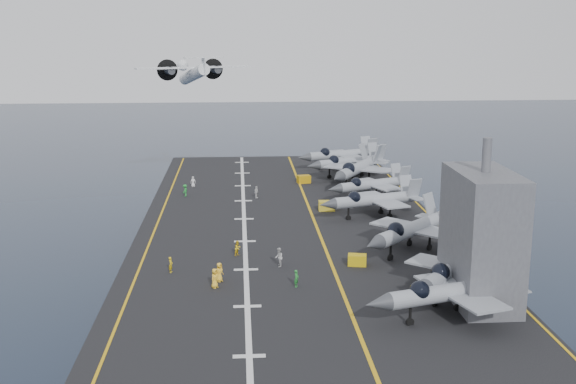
{
  "coord_description": "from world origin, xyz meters",
  "views": [
    {
      "loc": [
        -6.55,
        -90.53,
        34.83
      ],
      "look_at": [
        0.0,
        4.0,
        13.0
      ],
      "focal_mm": 45.0,
      "sensor_mm": 36.0,
      "label": 1
    }
  ],
  "objects": [
    {
      "name": "crew_6",
      "position": [
        -1.22,
        -25.27,
        11.24
      ],
      "size": [
        1.02,
        1.19,
        1.68
      ],
      "primitive_type": "imported",
      "color": "#268C33",
      "rests_on": "flight_deck"
    },
    {
      "name": "fighter_jet_0",
      "position": [
        11.39,
        -33.8,
        12.93
      ],
      "size": [
        16.82,
        13.65,
        5.06
      ],
      "primitive_type": null,
      "color": "#949AA3",
      "rests_on": "flight_deck"
    },
    {
      "name": "crew_4",
      "position": [
        -4.08,
        11.61,
        11.29
      ],
      "size": [
        1.17,
        1.28,
        1.78
      ],
      "primitive_type": "imported",
      "color": "silver",
      "rests_on": "flight_deck"
    },
    {
      "name": "crew_2",
      "position": [
        -6.82,
        -15.2,
        11.24
      ],
      "size": [
        1.16,
        1.21,
        1.68
      ],
      "primitive_type": "imported",
      "color": "yellow",
      "rests_on": "flight_deck"
    },
    {
      "name": "fighter_jet_6",
      "position": [
        11.94,
        19.3,
        13.24
      ],
      "size": [
        17.71,
        19.66,
        5.69
      ],
      "primitive_type": null,
      "color": "gray",
      "rests_on": "flight_deck"
    },
    {
      "name": "fighter_jet_7",
      "position": [
        11.96,
        26.52,
        12.93
      ],
      "size": [
        17.24,
        14.8,
        5.05
      ],
      "primitive_type": null,
      "color": "gray",
      "rests_on": "flight_deck"
    },
    {
      "name": "island_superstructure",
      "position": [
        15.0,
        -30.0,
        17.9
      ],
      "size": [
        5.0,
        10.0,
        15.0
      ],
      "primitive_type": null,
      "color": "#56595E",
      "rests_on": "flight_deck"
    },
    {
      "name": "crew_0",
      "position": [
        -9.02,
        -25.02,
        11.36
      ],
      "size": [
        1.31,
        1.38,
        1.92
      ],
      "primitive_type": "imported",
      "color": "yellow",
      "rests_on": "flight_deck"
    },
    {
      "name": "fighter_jet_5",
      "position": [
        12.71,
        9.92,
        12.71
      ],
      "size": [
        15.74,
        13.49,
        4.61
      ],
      "primitive_type": null,
      "color": "#9EA9B0",
      "rests_on": "flight_deck"
    },
    {
      "name": "tow_cart_b",
      "position": [
        5.25,
        3.75,
        11.05
      ],
      "size": [
        2.24,
        1.52,
        1.3
      ],
      "primitive_type": null,
      "color": "gold",
      "rests_on": "flight_deck"
    },
    {
      "name": "landing_centerline",
      "position": [
        -6.0,
        0.0,
        10.42
      ],
      "size": [
        0.5,
        90.0,
        0.02
      ],
      "primitive_type": "cube",
      "color": "silver",
      "rests_on": "flight_deck"
    },
    {
      "name": "crew_8",
      "position": [
        -8.62,
        -23.31,
        11.36
      ],
      "size": [
        1.31,
        1.38,
        1.92
      ],
      "primitive_type": "imported",
      "color": "yellow",
      "rests_on": "flight_deck"
    },
    {
      "name": "hull",
      "position": [
        0.0,
        0.0,
        5.0
      ],
      "size": [
        36.0,
        90.0,
        10.0
      ],
      "primitive_type": "cube",
      "color": "#56595E",
      "rests_on": "ground"
    },
    {
      "name": "deck_edge_stbd",
      "position": [
        18.5,
        0.0,
        10.42
      ],
      "size": [
        0.25,
        90.0,
        0.02
      ],
      "primitive_type": "cube",
      "color": "gold",
      "rests_on": "flight_deck"
    },
    {
      "name": "fighter_jet_1",
      "position": [
        13.41,
        -27.93,
        12.93
      ],
      "size": [
        16.88,
        17.39,
        5.06
      ],
      "primitive_type": null,
      "color": "#90979F",
      "rests_on": "flight_deck"
    },
    {
      "name": "fighter_jet_4",
      "position": [
        11.23,
        -0.01,
        12.87
      ],
      "size": [
        16.45,
        13.4,
        4.94
      ],
      "primitive_type": null,
      "color": "gray",
      "rests_on": "flight_deck"
    },
    {
      "name": "fighter_jet_8",
      "position": [
        11.52,
        33.32,
        12.98
      ],
      "size": [
        17.27,
        14.17,
        5.16
      ],
      "primitive_type": null,
      "color": "#9BA3AA",
      "rests_on": "flight_deck"
    },
    {
      "name": "fighter_jet_2",
      "position": [
        12.51,
        -14.89,
        13.1
      ],
      "size": [
        18.3,
        18.31,
        5.39
      ],
      "primitive_type": null,
      "color": "gray",
      "rests_on": "flight_deck"
    },
    {
      "name": "crew_5",
      "position": [
        -13.73,
        19.92,
        11.22
      ],
      "size": [
        1.07,
        0.79,
        1.64
      ],
      "primitive_type": "imported",
      "color": "silver",
      "rests_on": "flight_deck"
    },
    {
      "name": "ground",
      "position": [
        0.0,
        0.0,
        0.0
      ],
      "size": [
        500.0,
        500.0,
        0.0
      ],
      "primitive_type": "plane",
      "color": "#142135",
      "rests_on": "ground"
    },
    {
      "name": "foul_line",
      "position": [
        3.0,
        0.0,
        10.42
      ],
      "size": [
        0.35,
        90.0,
        0.02
      ],
      "primitive_type": "cube",
      "color": "gold",
      "rests_on": "flight_deck"
    },
    {
      "name": "deck_edge_port",
      "position": [
        -17.0,
        0.0,
        10.42
      ],
      "size": [
        0.25,
        90.0,
        0.02
      ],
      "primitive_type": "cube",
      "color": "gold",
      "rests_on": "flight_deck"
    },
    {
      "name": "flight_deck",
      "position": [
        0.0,
        0.0,
        10.2
      ],
      "size": [
        38.0,
        92.0,
        0.4
      ],
      "primitive_type": "cube",
      "color": "black",
      "rests_on": "hull"
    },
    {
      "name": "tow_cart_a",
      "position": [
        5.64,
        -19.34,
        10.97
      ],
      "size": [
        2.11,
        1.57,
        1.15
      ],
      "primitive_type": null,
      "color": "gold",
      "rests_on": "flight_deck"
    },
    {
      "name": "crew_1",
      "position": [
        -13.62,
        -20.28,
        11.22
      ],
      "size": [
        0.82,
        1.09,
        1.64
      ],
      "primitive_type": "imported",
      "color": "gold",
      "rests_on": "flight_deck"
    },
    {
      "name": "transport_plane",
      "position": [
        -15.58,
        61.78,
        25.04
      ],
      "size": [
        28.27,
        23.49,
        5.72
      ],
      "primitive_type": null,
      "color": "#BABCBE"
    },
    {
      "name": "crew_3",
      "position": [
        -14.52,
        13.53,
        11.29
      ],
      "size": [
        1.02,
        1.24,
        1.78
      ],
      "primitive_type": "imported",
      "color": "green",
      "rests_on": "flight_deck"
    },
    {
      "name": "crew_7",
      "position": [
        -2.56,
        -19.19,
        11.41
      ],
      "size": [
        0.92,
        1.28,
        2.01
      ],
      "primitive_type": "imported",
      "color": "silver",
      "rests_on": "flight_deck"
    },
    {
      "name": "tow_cart_c",
      "position": [
        3.74,
        21.54,
        11.01
      ],
      "size": [
        2.26,
        1.71,
        1.22
      ],
      "primitive_type": null,
      "color": "#BF8B0A",
      "rests_on": "flight_deck"
    }
  ]
}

